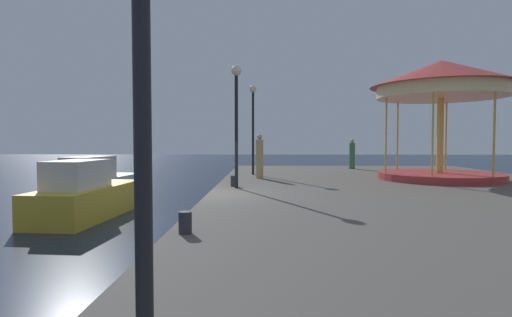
# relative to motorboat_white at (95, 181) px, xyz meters

# --- Properties ---
(ground_plane) EXTENTS (120.00, 120.00, 0.00)m
(ground_plane) POSITION_rel_motorboat_white_xyz_m (6.00, -5.55, -0.65)
(ground_plane) COLOR #162338
(quay_dock) EXTENTS (14.39, 28.72, 0.80)m
(quay_dock) POSITION_rel_motorboat_white_xyz_m (13.19, -5.55, -0.25)
(quay_dock) COLOR #5B564F
(quay_dock) RESTS_ON ground
(motorboat_white) EXTENTS (2.71, 5.66, 1.78)m
(motorboat_white) POSITION_rel_motorboat_white_xyz_m (0.00, 0.00, 0.00)
(motorboat_white) COLOR white
(motorboat_white) RESTS_ON ground
(motorboat_yellow) EXTENTS (2.10, 4.85, 1.88)m
(motorboat_yellow) POSITION_rel_motorboat_white_xyz_m (2.05, -5.52, 0.06)
(motorboat_yellow) COLOR gold
(motorboat_yellow) RESTS_ON ground
(carousel) EXTENTS (5.95, 5.95, 5.13)m
(carousel) POSITION_rel_motorboat_white_xyz_m (15.40, -0.79, 3.96)
(carousel) COLOR #B23333
(carousel) RESTS_ON quay_dock
(lamp_post_mid_promenade) EXTENTS (0.36, 0.36, 4.32)m
(lamp_post_mid_promenade) POSITION_rel_motorboat_white_xyz_m (6.82, -4.11, 3.10)
(lamp_post_mid_promenade) COLOR black
(lamp_post_mid_promenade) RESTS_ON quay_dock
(lamp_post_far_end) EXTENTS (0.36, 0.36, 4.42)m
(lamp_post_far_end) POSITION_rel_motorboat_white_xyz_m (7.25, 1.63, 3.17)
(lamp_post_far_end) COLOR black
(lamp_post_far_end) RESTS_ON quay_dock
(bollard_north) EXTENTS (0.24, 0.24, 0.40)m
(bollard_north) POSITION_rel_motorboat_white_xyz_m (6.68, -3.55, 0.35)
(bollard_north) COLOR #2D2D33
(bollard_north) RESTS_ON quay_dock
(bollard_center) EXTENTS (0.24, 0.24, 0.40)m
(bollard_center) POSITION_rel_motorboat_white_xyz_m (6.36, -11.08, 0.35)
(bollard_center) COLOR #2D2D33
(bollard_center) RESTS_ON quay_dock
(person_far_corner) EXTENTS (0.34, 0.34, 1.80)m
(person_far_corner) POSITION_rel_motorboat_white_xyz_m (13.10, 5.90, 1.00)
(person_far_corner) COLOR #387247
(person_far_corner) RESTS_ON quay_dock
(person_near_carousel) EXTENTS (0.34, 0.34, 1.97)m
(person_near_carousel) POSITION_rel_motorboat_white_xyz_m (7.59, -0.32, 1.08)
(person_near_carousel) COLOR tan
(person_near_carousel) RESTS_ON quay_dock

